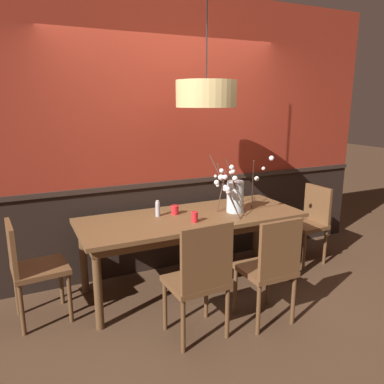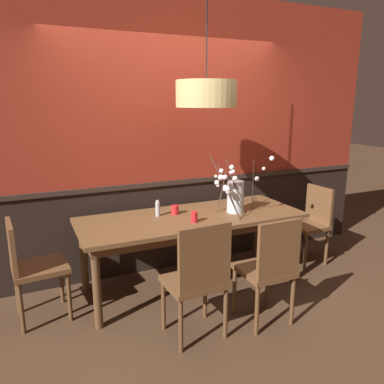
{
  "view_description": "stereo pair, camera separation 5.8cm",
  "coord_description": "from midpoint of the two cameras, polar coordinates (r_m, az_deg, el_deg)",
  "views": [
    {
      "loc": [
        -1.52,
        -3.19,
        1.85
      ],
      "look_at": [
        0.0,
        0.0,
        1.0
      ],
      "focal_mm": 35.2,
      "sensor_mm": 36.0,
      "label": 1
    },
    {
      "loc": [
        -1.46,
        -3.21,
        1.85
      ],
      "look_at": [
        0.0,
        0.0,
        1.0
      ],
      "focal_mm": 35.2,
      "sensor_mm": 36.0,
      "label": 2
    }
  ],
  "objects": [
    {
      "name": "ground_plane",
      "position": [
        3.99,
        -0.43,
        -14.04
      ],
      "size": [
        24.0,
        24.0,
        0.0
      ],
      "primitive_type": "plane",
      "color": "#4C3321"
    },
    {
      "name": "back_wall",
      "position": [
        4.1,
        -4.04,
        8.08
      ],
      "size": [
        5.2,
        0.14,
        2.93
      ],
      "color": "black",
      "rests_on": "ground"
    },
    {
      "name": "dining_table",
      "position": [
        3.72,
        -0.45,
        -4.78
      ],
      "size": [
        2.2,
        0.85,
        0.76
      ],
      "color": "brown",
      "rests_on": "ground"
    },
    {
      "name": "chair_near_side_right",
      "position": [
        3.23,
        11.3,
        -10.85
      ],
      "size": [
        0.41,
        0.41,
        0.95
      ],
      "color": "brown",
      "rests_on": "ground"
    },
    {
      "name": "chair_head_west_end",
      "position": [
        3.49,
        -23.7,
        -10.13
      ],
      "size": [
        0.47,
        0.45,
        0.9
      ],
      "color": "brown",
      "rests_on": "ground"
    },
    {
      "name": "chair_far_side_left",
      "position": [
        4.4,
        -8.33,
        -4.21
      ],
      "size": [
        0.43,
        0.4,
        0.91
      ],
      "color": "brown",
      "rests_on": "ground"
    },
    {
      "name": "chair_near_side_left",
      "position": [
        2.96,
        0.7,
        -12.56
      ],
      "size": [
        0.47,
        0.41,
        0.98
      ],
      "color": "brown",
      "rests_on": "ground"
    },
    {
      "name": "chair_head_east_end",
      "position": [
        4.59,
        17.08,
        -4.03
      ],
      "size": [
        0.4,
        0.42,
        0.9
      ],
      "color": "brown",
      "rests_on": "ground"
    },
    {
      "name": "vase_with_blossoms",
      "position": [
        3.78,
        6.03,
        -0.53
      ],
      "size": [
        0.55,
        0.51,
        0.59
      ],
      "color": "silver",
      "rests_on": "dining_table"
    },
    {
      "name": "candle_holder_nearer_center",
      "position": [
        3.73,
        -3.06,
        -2.71
      ],
      "size": [
        0.08,
        0.08,
        0.09
      ],
      "color": "red",
      "rests_on": "dining_table"
    },
    {
      "name": "candle_holder_nearer_edge",
      "position": [
        3.49,
        -0.08,
        -3.79
      ],
      "size": [
        0.07,
        0.07,
        0.1
      ],
      "color": "red",
      "rests_on": "dining_table"
    },
    {
      "name": "condiment_bottle",
      "position": [
        3.68,
        -5.68,
        -2.54
      ],
      "size": [
        0.04,
        0.04,
        0.16
      ],
      "color": "#ADADB2",
      "rests_on": "dining_table"
    },
    {
      "name": "pendant_lamp",
      "position": [
        3.51,
        1.68,
        14.64
      ],
      "size": [
        0.55,
        0.55,
        1.14
      ],
      "color": "tan"
    }
  ]
}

